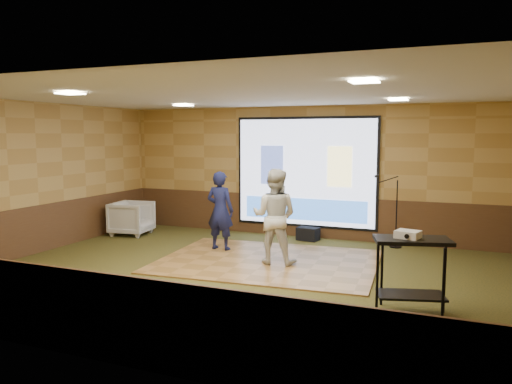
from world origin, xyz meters
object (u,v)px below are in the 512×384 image
at_px(player_right, 274,216).
at_px(projector, 408,234).
at_px(banquet_chair, 132,218).
at_px(mic_stand, 393,224).
at_px(duffel_bag, 308,234).
at_px(player_left, 220,210).
at_px(projector_screen, 305,173).
at_px(av_table, 412,260).
at_px(dance_floor, 268,261).

bearing_deg(player_right, projector, 141.24).
xyz_separation_m(player_right, banquet_chair, (-4.06, 1.27, -0.49)).
bearing_deg(mic_stand, banquet_chair, 167.39).
bearing_deg(duffel_bag, player_right, -89.18).
height_order(player_left, player_right, player_right).
relative_size(player_right, banquet_chair, 1.98).
bearing_deg(projector_screen, av_table, -57.12).
bearing_deg(projector_screen, banquet_chair, -161.36).
relative_size(mic_stand, banquet_chair, 1.76).
distance_m(projector_screen, player_left, 2.39).
bearing_deg(duffel_bag, av_table, -56.87).
distance_m(mic_stand, banquet_chair, 5.96).
xyz_separation_m(mic_stand, banquet_chair, (-5.87, -1.01, -0.10)).
relative_size(player_left, player_right, 0.93).
bearing_deg(player_left, projector_screen, -119.43).
distance_m(projector_screen, banquet_chair, 4.20).
bearing_deg(projector, av_table, 24.99).
bearing_deg(dance_floor, duffel_bag, 86.33).
distance_m(dance_floor, duffel_bag, 2.15).
relative_size(dance_floor, av_table, 3.89).
bearing_deg(banquet_chair, projector_screen, -79.58).
bearing_deg(player_right, duffel_bag, -93.68).
distance_m(player_right, banquet_chair, 4.28).
xyz_separation_m(projector, mic_stand, (-0.66, 3.97, -0.57)).
distance_m(av_table, projector, 0.35).
bearing_deg(duffel_bag, projector_screen, 119.72).
relative_size(projector_screen, projector, 11.22).
relative_size(av_table, projector, 3.42).
distance_m(projector_screen, player_right, 2.65).
bearing_deg(player_left, av_table, 151.58).
relative_size(player_right, mic_stand, 1.12).
height_order(dance_floor, duffel_bag, duffel_bag).
height_order(projector, mic_stand, mic_stand).
height_order(dance_floor, banquet_chair, banquet_chair).
relative_size(projector_screen, player_left, 2.08).
distance_m(dance_floor, projector, 3.37).
bearing_deg(projector, player_left, 163.36).
relative_size(projector_screen, av_table, 3.28).
bearing_deg(player_left, banquet_chair, -12.35).
height_order(projector, banquet_chair, projector).
distance_m(player_right, projector, 3.00).
xyz_separation_m(player_right, duffel_bag, (-0.03, 2.26, -0.74)).
distance_m(player_left, duffel_bag, 2.25).
xyz_separation_m(banquet_chair, duffel_bag, (4.03, 0.99, -0.25)).
bearing_deg(player_left, mic_stand, -150.73).
relative_size(projector_screen, banquet_chair, 3.82).
xyz_separation_m(dance_floor, player_left, (-1.23, 0.49, 0.81)).
relative_size(av_table, mic_stand, 0.66).
height_order(dance_floor, av_table, av_table).
bearing_deg(mic_stand, dance_floor, -154.84).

